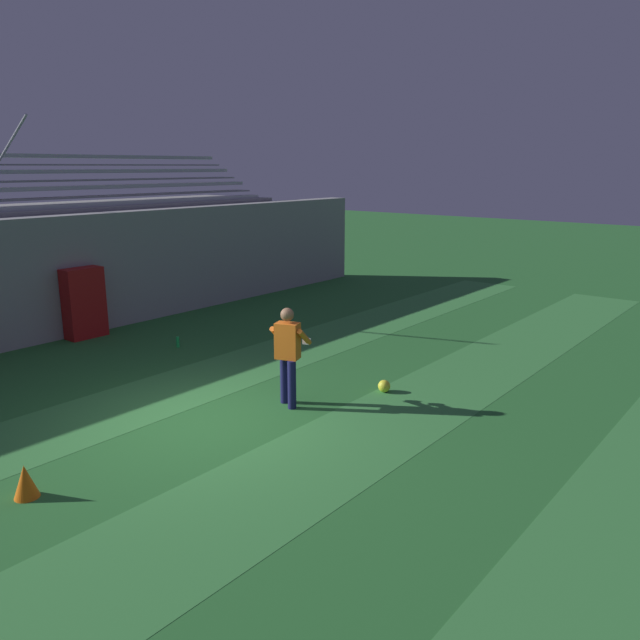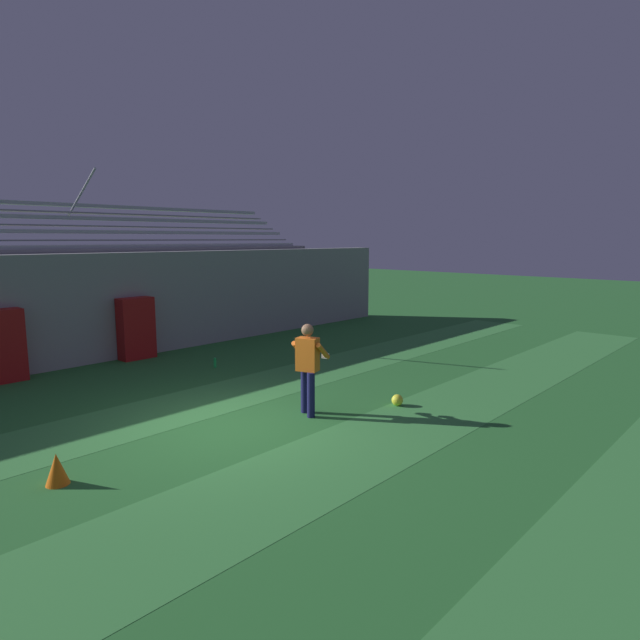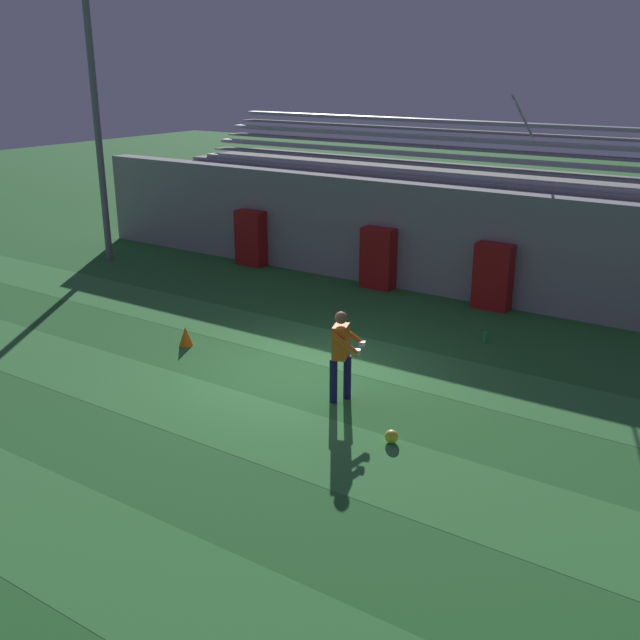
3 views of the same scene
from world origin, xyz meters
name	(u,v)px [view 1 (image 1 of 3)]	position (x,y,z in m)	size (l,w,h in m)	color
ground_plane	(203,422)	(0.00, 0.00, 0.00)	(80.00, 80.00, 0.00)	#286B2D
turf_stripe_near	(610,576)	(0.00, -6.00, 0.00)	(28.00, 1.87, 0.01)	#38843D
turf_stripe_mid	(314,464)	(0.00, -2.25, 0.00)	(28.00, 1.87, 0.01)	#38843D
turf_stripe_far	(145,400)	(0.00, 1.50, 0.00)	(28.00, 1.87, 0.01)	#38843D
padding_pillar_gate_right	(84,303)	(1.60, 5.95, 0.82)	(0.90, 0.44, 1.63)	maroon
goalkeeper	(288,350)	(1.38, -0.57, 0.95)	(0.64, 0.69, 1.67)	#19194C
soccer_ball	(384,386)	(2.90, -1.47, 0.11)	(0.22, 0.22, 0.22)	yellow
traffic_cone	(25,481)	(-2.84, -0.11, 0.21)	(0.30, 0.30, 0.42)	orange
water_bottle	(178,342)	(2.40, 3.61, 0.12)	(0.07, 0.07, 0.24)	green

